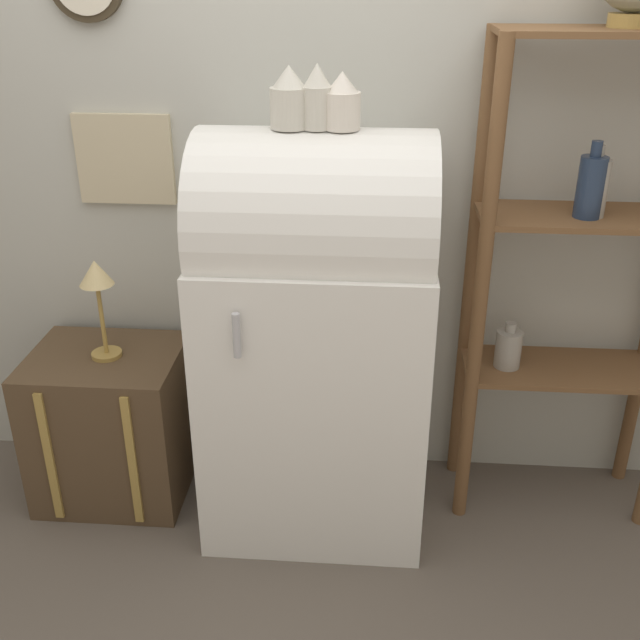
% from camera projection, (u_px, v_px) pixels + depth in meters
% --- Properties ---
extents(ground_plane, '(12.00, 12.00, 0.00)m').
position_uv_depth(ground_plane, '(311.00, 546.00, 2.69)').
color(ground_plane, '#60564C').
extents(wall_back, '(7.00, 0.09, 2.70)m').
position_uv_depth(wall_back, '(323.00, 135.00, 2.62)').
color(wall_back, '#B7B7AD').
rests_on(wall_back, ground_plane).
extents(refrigerator, '(0.76, 0.66, 1.44)m').
position_uv_depth(refrigerator, '(316.00, 333.00, 2.58)').
color(refrigerator, white).
rests_on(refrigerator, ground_plane).
extents(suitcase_trunk, '(0.55, 0.47, 0.59)m').
position_uv_depth(suitcase_trunk, '(112.00, 424.00, 2.87)').
color(suitcase_trunk, brown).
rests_on(suitcase_trunk, ground_plane).
extents(shelf_unit, '(0.72, 0.32, 1.72)m').
position_uv_depth(shelf_unit, '(577.00, 258.00, 2.53)').
color(shelf_unit, brown).
rests_on(shelf_unit, ground_plane).
extents(vase_left, '(0.12, 0.12, 0.19)m').
position_uv_depth(vase_left, '(289.00, 99.00, 2.24)').
color(vase_left, beige).
rests_on(vase_left, refrigerator).
extents(vase_center, '(0.10, 0.10, 0.19)m').
position_uv_depth(vase_center, '(317.00, 99.00, 2.23)').
color(vase_center, beige).
rests_on(vase_center, refrigerator).
extents(vase_right, '(0.11, 0.11, 0.17)m').
position_uv_depth(vase_right, '(342.00, 103.00, 2.23)').
color(vase_right, silver).
rests_on(vase_right, refrigerator).
extents(desk_lamp, '(0.12, 0.12, 0.37)m').
position_uv_depth(desk_lamp, '(97.00, 285.00, 2.62)').
color(desk_lamp, '#AD8942').
rests_on(desk_lamp, suitcase_trunk).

